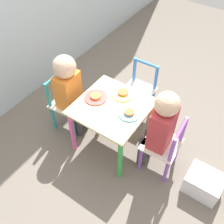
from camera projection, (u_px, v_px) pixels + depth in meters
ground_plane at (112, 142)px, 2.28m from camera, size 6.00×6.00×0.00m
kids_table at (112, 113)px, 2.00m from camera, size 0.52×0.52×0.46m
chair_purple at (164, 147)px, 1.93m from camera, size 0.27×0.27×0.53m
chair_teal at (67, 103)px, 2.24m from camera, size 0.28×0.28×0.53m
chair_blue at (139, 91)px, 2.34m from camera, size 0.27×0.27×0.53m
child_front at (160, 126)px, 1.80m from camera, size 0.21×0.22×0.77m
child_back at (69, 88)px, 2.07m from camera, size 0.21×0.23×0.76m
plate_front at (129, 113)px, 1.88m from camera, size 0.16×0.16×0.03m
plate_back at (96, 97)px, 2.00m from camera, size 0.18×0.18×0.03m
plate_right at (123, 93)px, 2.02m from camera, size 0.18×0.18×0.03m
storage_bin at (203, 183)px, 1.92m from camera, size 0.21×0.25×0.17m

